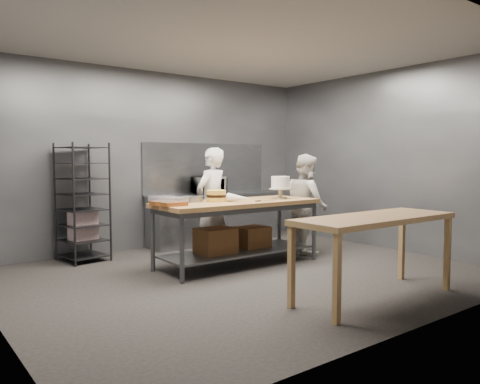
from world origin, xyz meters
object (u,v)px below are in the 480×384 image
object	(u,v)px
speed_rack	(83,203)
layer_cake	(216,196)
chef_right	(306,203)
microwave	(209,185)
chef_behind	(211,203)
near_counter	(375,224)
frosted_cake_stand	(280,184)
work_table	(235,225)

from	to	relation	value
speed_rack	layer_cake	size ratio (longest dim) A/B	6.40
chef_right	microwave	size ratio (longest dim) A/B	2.94
chef_behind	chef_right	bearing A→B (deg)	137.63
near_counter	chef_behind	distance (m)	2.87
speed_rack	frosted_cake_stand	xyz separation A→B (m)	(2.39, -1.71, 0.28)
microwave	chef_behind	bearing A→B (deg)	-121.54
near_counter	microwave	bearing A→B (deg)	83.98
frosted_cake_stand	near_counter	bearing A→B (deg)	-103.74
work_table	chef_right	size ratio (longest dim) A/B	1.51
chef_right	microwave	world-z (taller)	chef_right
frosted_cake_stand	speed_rack	bearing A→B (deg)	144.54
microwave	speed_rack	bearing A→B (deg)	-178.00
microwave	frosted_cake_stand	bearing A→B (deg)	-86.72
microwave	layer_cake	xyz separation A→B (m)	(-0.94, -1.61, -0.05)
chef_right	frosted_cake_stand	size ratio (longest dim) A/B	4.69
chef_behind	chef_right	xyz separation A→B (m)	(1.43, -0.61, -0.05)
chef_behind	layer_cake	world-z (taller)	chef_behind
chef_right	layer_cake	distance (m)	1.76
layer_cake	chef_behind	bearing A→B (deg)	61.98
layer_cake	chef_right	bearing A→B (deg)	-0.81
speed_rack	work_table	bearing A→B (deg)	-44.83
work_table	frosted_cake_stand	distance (m)	0.96
near_counter	chef_right	world-z (taller)	chef_right
chef_right	layer_cake	xyz separation A→B (m)	(-1.75, 0.02, 0.20)
frosted_cake_stand	layer_cake	world-z (taller)	frosted_cake_stand
near_counter	speed_rack	bearing A→B (deg)	116.38
work_table	chef_right	bearing A→B (deg)	2.41
speed_rack	near_counter	bearing A→B (deg)	-63.62
speed_rack	chef_behind	size ratio (longest dim) A/B	1.04
work_table	chef_right	distance (m)	1.50
chef_right	work_table	bearing A→B (deg)	116.39
work_table	speed_rack	size ratio (longest dim) A/B	1.37
near_counter	work_table	bearing A→B (deg)	96.79
work_table	frosted_cake_stand	xyz separation A→B (m)	(0.77, -0.09, 0.57)
frosted_cake_stand	work_table	bearing A→B (deg)	173.23
work_table	near_counter	bearing A→B (deg)	-83.21
near_counter	chef_behind	bearing A→B (deg)	94.33
speed_rack	chef_right	xyz separation A→B (m)	(3.10, -1.55, -0.06)
layer_cake	frosted_cake_stand	bearing A→B (deg)	-9.71
work_table	chef_behind	world-z (taller)	chef_behind
speed_rack	frosted_cake_stand	distance (m)	2.95
chef_right	frosted_cake_stand	world-z (taller)	chef_right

